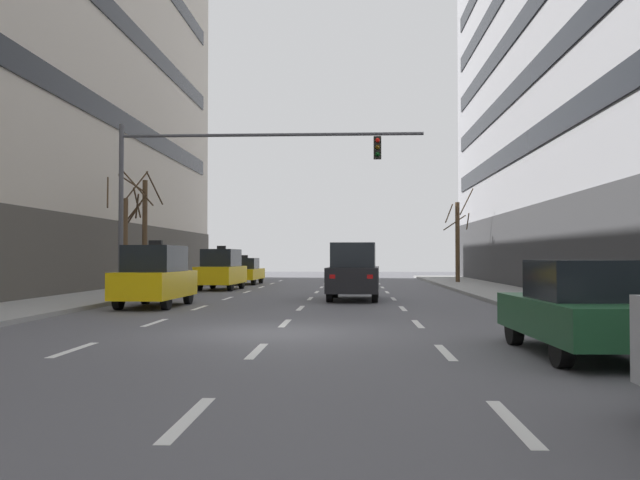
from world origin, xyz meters
TOP-DOWN VIEW (x-y plane):
  - ground_plane at (0.00, 0.00)m, footprint 120.00×120.00m
  - lane_stripe_l1_s3 at (-3.34, -3.00)m, footprint 0.16×2.00m
  - lane_stripe_l1_s4 at (-3.34, 2.00)m, footprint 0.16×2.00m
  - lane_stripe_l1_s5 at (-3.34, 7.00)m, footprint 0.16×2.00m
  - lane_stripe_l1_s6 at (-3.34, 12.00)m, footprint 0.16×2.00m
  - lane_stripe_l1_s7 at (-3.34, 17.00)m, footprint 0.16×2.00m
  - lane_stripe_l1_s8 at (-3.34, 22.00)m, footprint 0.16×2.00m
  - lane_stripe_l1_s9 at (-3.34, 27.00)m, footprint 0.16×2.00m
  - lane_stripe_l1_s10 at (-3.34, 32.00)m, footprint 0.16×2.00m
  - lane_stripe_l2_s2 at (0.00, -8.00)m, footprint 0.16×2.00m
  - lane_stripe_l2_s3 at (0.00, -3.00)m, footprint 0.16×2.00m
  - lane_stripe_l2_s4 at (0.00, 2.00)m, footprint 0.16×2.00m
  - lane_stripe_l2_s5 at (0.00, 7.00)m, footprint 0.16×2.00m
  - lane_stripe_l2_s6 at (0.00, 12.00)m, footprint 0.16×2.00m
  - lane_stripe_l2_s7 at (0.00, 17.00)m, footprint 0.16×2.00m
  - lane_stripe_l2_s8 at (0.00, 22.00)m, footprint 0.16×2.00m
  - lane_stripe_l2_s9 at (0.00, 27.00)m, footprint 0.16×2.00m
  - lane_stripe_l2_s10 at (0.00, 32.00)m, footprint 0.16×2.00m
  - lane_stripe_l3_s2 at (3.34, -8.00)m, footprint 0.16×2.00m
  - lane_stripe_l3_s3 at (3.34, -3.00)m, footprint 0.16×2.00m
  - lane_stripe_l3_s4 at (3.34, 2.00)m, footprint 0.16×2.00m
  - lane_stripe_l3_s5 at (3.34, 7.00)m, footprint 0.16×2.00m
  - lane_stripe_l3_s6 at (3.34, 12.00)m, footprint 0.16×2.00m
  - lane_stripe_l3_s7 at (3.34, 17.00)m, footprint 0.16×2.00m
  - lane_stripe_l3_s8 at (3.34, 22.00)m, footprint 0.16×2.00m
  - lane_stripe_l3_s9 at (3.34, 27.00)m, footprint 0.16×2.00m
  - lane_stripe_l3_s10 at (3.34, 32.00)m, footprint 0.16×2.00m
  - taxi_driving_0 at (-4.99, 19.02)m, footprint 1.98×4.35m
  - car_driving_1 at (1.76, 11.27)m, footprint 2.12×4.66m
  - taxi_driving_2 at (-4.89, 25.81)m, footprint 1.93×4.34m
  - taxi_driving_3 at (-4.92, 7.34)m, footprint 1.88×4.30m
  - car_parked_1 at (5.63, -3.28)m, footprint 1.94×4.40m
  - traffic_signal_0 at (-3.45, 10.07)m, footprint 11.52×0.35m
  - street_tree_0 at (-8.14, 16.31)m, footprint 1.98×2.09m
  - street_tree_1 at (8.14, 26.49)m, footprint 1.74×1.62m
  - street_tree_2 at (-8.12, 13.57)m, footprint 1.79×1.79m

SIDE VIEW (x-z plane):
  - ground_plane at x=0.00m, z-range 0.00..0.00m
  - lane_stripe_l1_s3 at x=-3.34m, z-range 0.00..0.01m
  - lane_stripe_l1_s4 at x=-3.34m, z-range 0.00..0.01m
  - lane_stripe_l1_s5 at x=-3.34m, z-range 0.00..0.01m
  - lane_stripe_l1_s6 at x=-3.34m, z-range 0.00..0.01m
  - lane_stripe_l1_s7 at x=-3.34m, z-range 0.00..0.01m
  - lane_stripe_l1_s8 at x=-3.34m, z-range 0.00..0.01m
  - lane_stripe_l1_s9 at x=-3.34m, z-range 0.00..0.01m
  - lane_stripe_l1_s10 at x=-3.34m, z-range 0.00..0.01m
  - lane_stripe_l2_s2 at x=0.00m, z-range 0.00..0.01m
  - lane_stripe_l2_s3 at x=0.00m, z-range 0.00..0.01m
  - lane_stripe_l2_s4 at x=0.00m, z-range 0.00..0.01m
  - lane_stripe_l2_s5 at x=0.00m, z-range 0.00..0.01m
  - lane_stripe_l2_s6 at x=0.00m, z-range 0.00..0.01m
  - lane_stripe_l2_s7 at x=0.00m, z-range 0.00..0.01m
  - lane_stripe_l2_s8 at x=0.00m, z-range 0.00..0.01m
  - lane_stripe_l2_s9 at x=0.00m, z-range 0.00..0.01m
  - lane_stripe_l2_s10 at x=0.00m, z-range 0.00..0.01m
  - lane_stripe_l3_s2 at x=3.34m, z-range 0.00..0.01m
  - lane_stripe_l3_s3 at x=3.34m, z-range 0.00..0.01m
  - lane_stripe_l3_s4 at x=3.34m, z-range 0.00..0.01m
  - lane_stripe_l3_s5 at x=3.34m, z-range 0.00..0.01m
  - lane_stripe_l3_s6 at x=3.34m, z-range 0.00..0.01m
  - lane_stripe_l3_s7 at x=3.34m, z-range 0.00..0.01m
  - lane_stripe_l3_s8 at x=3.34m, z-range 0.00..0.01m
  - lane_stripe_l3_s9 at x=3.34m, z-range 0.00..0.01m
  - lane_stripe_l3_s10 at x=3.34m, z-range 0.00..0.01m
  - taxi_driving_2 at x=-4.89m, z-range -0.10..1.68m
  - car_parked_1 at x=5.63m, z-range -0.01..1.62m
  - taxi_driving_3 at x=-4.92m, z-range -0.09..2.15m
  - taxi_driving_0 at x=-4.99m, z-range -0.09..2.15m
  - car_driving_1 at x=1.76m, z-range -0.01..2.21m
  - street_tree_2 at x=-8.12m, z-range -0.15..4.90m
  - street_tree_1 at x=8.14m, z-range -0.12..5.59m
  - street_tree_0 at x=-8.14m, z-range 0.13..5.86m
  - traffic_signal_0 at x=-3.45m, z-range 1.55..8.14m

